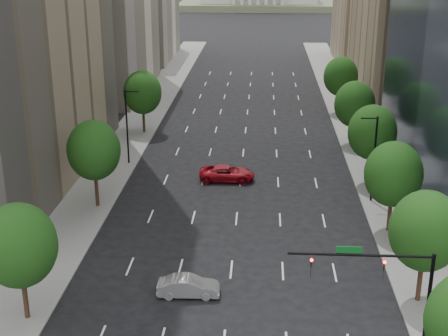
# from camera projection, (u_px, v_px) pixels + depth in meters

# --- Properties ---
(sidewalk_left) EXTENTS (6.00, 200.00, 0.15)m
(sidewalk_left) POSITION_uv_depth(u_px,v_px,m) (102.00, 178.00, 71.25)
(sidewalk_left) COLOR slate
(sidewalk_left) RESTS_ON ground
(sidewalk_right) EXTENTS (6.00, 200.00, 0.15)m
(sidewalk_right) POSITION_uv_depth(u_px,v_px,m) (382.00, 184.00, 69.46)
(sidewalk_right) COLOR slate
(sidewalk_right) RESTS_ON ground
(filler_left) EXTENTS (14.00, 26.00, 18.00)m
(filler_left) POSITION_uv_depth(u_px,v_px,m) (140.00, 17.00, 140.12)
(filler_left) COLOR beige
(filler_left) RESTS_ON ground
(parking_tan_right) EXTENTS (14.00, 30.00, 30.00)m
(parking_tan_right) POSITION_uv_depth(u_px,v_px,m) (407.00, 7.00, 101.41)
(parking_tan_right) COLOR #8C7759
(parking_tan_right) RESTS_ON ground
(filler_right) EXTENTS (14.00, 26.00, 16.00)m
(filler_right) POSITION_uv_depth(u_px,v_px,m) (371.00, 25.00, 134.77)
(filler_right) COLOR #8C7759
(filler_right) RESTS_ON ground
(tree_right_1) EXTENTS (5.20, 5.20, 8.75)m
(tree_right_1) POSITION_uv_depth(u_px,v_px,m) (426.00, 231.00, 45.09)
(tree_right_1) COLOR #382316
(tree_right_1) RESTS_ON ground
(tree_right_2) EXTENTS (5.20, 5.20, 8.61)m
(tree_right_2) POSITION_uv_depth(u_px,v_px,m) (393.00, 174.00, 56.41)
(tree_right_2) COLOR #382316
(tree_right_2) RESTS_ON ground
(tree_right_3) EXTENTS (5.20, 5.20, 8.89)m
(tree_right_3) POSITION_uv_depth(u_px,v_px,m) (372.00, 132.00, 67.57)
(tree_right_3) COLOR #382316
(tree_right_3) RESTS_ON ground
(tree_right_4) EXTENTS (5.20, 5.20, 8.46)m
(tree_right_4) POSITION_uv_depth(u_px,v_px,m) (355.00, 104.00, 80.87)
(tree_right_4) COLOR #382316
(tree_right_4) RESTS_ON ground
(tree_right_5) EXTENTS (5.20, 5.20, 8.75)m
(tree_right_5) POSITION_uv_depth(u_px,v_px,m) (341.00, 77.00, 95.79)
(tree_right_5) COLOR #382316
(tree_right_5) RESTS_ON ground
(tree_left_0) EXTENTS (5.20, 5.20, 8.75)m
(tree_left_0) POSITION_uv_depth(u_px,v_px,m) (19.00, 246.00, 42.94)
(tree_left_0) COLOR #382316
(tree_left_0) RESTS_ON ground
(tree_left_1) EXTENTS (5.20, 5.20, 8.97)m
(tree_left_1) POSITION_uv_depth(u_px,v_px,m) (94.00, 150.00, 61.65)
(tree_left_1) COLOR #382316
(tree_left_1) RESTS_ON ground
(tree_left_2) EXTENTS (5.20, 5.20, 8.68)m
(tree_left_2) POSITION_uv_depth(u_px,v_px,m) (143.00, 92.00, 86.16)
(tree_left_2) COLOR #382316
(tree_left_2) RESTS_ON ground
(streetlight_rn) EXTENTS (1.70, 0.20, 9.00)m
(streetlight_rn) POSITION_uv_depth(u_px,v_px,m) (374.00, 157.00, 63.27)
(streetlight_rn) COLOR black
(streetlight_rn) RESTS_ON ground
(streetlight_ln) EXTENTS (1.70, 0.20, 9.00)m
(streetlight_ln) POSITION_uv_depth(u_px,v_px,m) (127.00, 125.00, 74.20)
(streetlight_ln) COLOR black
(streetlight_ln) RESTS_ON ground
(traffic_signal) EXTENTS (9.12, 0.40, 7.38)m
(traffic_signal) POSITION_uv_depth(u_px,v_px,m) (391.00, 279.00, 39.85)
(traffic_signal) COLOR black
(traffic_signal) RESTS_ON ground
(foothills) EXTENTS (720.00, 413.00, 263.00)m
(foothills) POSITION_uv_depth(u_px,v_px,m) (299.00, 11.00, 587.64)
(foothills) COLOR brown
(foothills) RESTS_ON ground
(car_silver) EXTENTS (4.76, 1.83, 1.55)m
(car_silver) POSITION_uv_depth(u_px,v_px,m) (188.00, 286.00, 47.56)
(car_silver) COLOR #98989D
(car_silver) RESTS_ON ground
(car_red_far) EXTENTS (6.18, 2.96, 1.70)m
(car_red_far) POSITION_uv_depth(u_px,v_px,m) (227.00, 173.00, 70.32)
(car_red_far) COLOR maroon
(car_red_far) RESTS_ON ground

